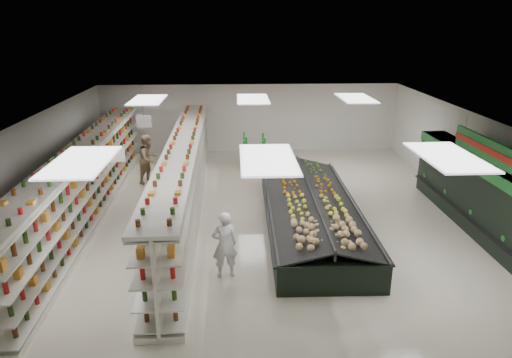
{
  "coord_description": "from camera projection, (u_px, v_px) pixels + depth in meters",
  "views": [
    {
      "loc": [
        -0.71,
        -13.46,
        6.01
      ],
      "look_at": [
        -0.06,
        0.19,
        1.24
      ],
      "focal_mm": 32.0,
      "sensor_mm": 36.0,
      "label": 1
    }
  ],
  "objects": [
    {
      "name": "produce_wall_case",
      "position": [
        486.0,
        195.0,
        13.17
      ],
      "size": [
        0.93,
        8.0,
        2.2
      ],
      "color": "black",
      "rests_on": "floor"
    },
    {
      "name": "produce_island",
      "position": [
        310.0,
        210.0,
        13.93
      ],
      "size": [
        2.91,
        7.71,
        1.14
      ],
      "rotation": [
        0.0,
        0.0,
        -0.02
      ],
      "color": "black",
      "rests_on": "floor"
    },
    {
      "name": "soda_endcap",
      "position": [
        255.0,
        151.0,
        19.6
      ],
      "size": [
        1.24,
        0.96,
        1.43
      ],
      "rotation": [
        0.0,
        0.0,
        -0.19
      ],
      "color": "#B41C14",
      "rests_on": "floor"
    },
    {
      "name": "wall_back",
      "position": [
        249.0,
        118.0,
        21.72
      ],
      "size": [
        14.0,
        0.02,
        3.2
      ],
      "primitive_type": "cube",
      "color": "white",
      "rests_on": "floor"
    },
    {
      "name": "hortifruti_banner",
      "position": [
        485.0,
        148.0,
        12.7
      ],
      "size": [
        0.12,
        3.2,
        0.95
      ],
      "color": "#1D6D2B",
      "rests_on": "ceiling"
    },
    {
      "name": "wall_left",
      "position": [
        29.0,
        174.0,
        13.86
      ],
      "size": [
        0.02,
        16.0,
        3.2
      ],
      "primitive_type": "cube",
      "color": "white",
      "rests_on": "floor"
    },
    {
      "name": "gondola_center",
      "position": [
        185.0,
        179.0,
        14.95
      ],
      "size": [
        1.24,
        13.53,
        2.34
      ],
      "rotation": [
        0.0,
        0.0,
        0.02
      ],
      "color": "white",
      "rests_on": "floor"
    },
    {
      "name": "aisle_sign_near",
      "position": [
        115.0,
        154.0,
        11.74
      ],
      "size": [
        0.52,
        0.06,
        0.75
      ],
      "color": "white",
      "rests_on": "ceiling"
    },
    {
      "name": "aisle_sign_far",
      "position": [
        144.0,
        122.0,
        15.52
      ],
      "size": [
        0.52,
        0.06,
        0.75
      ],
      "color": "white",
      "rests_on": "ceiling"
    },
    {
      "name": "floor",
      "position": [
        258.0,
        217.0,
        14.7
      ],
      "size": [
        16.0,
        16.0,
        0.0
      ],
      "primitive_type": "plane",
      "color": "beige",
      "rests_on": "ground"
    },
    {
      "name": "shopper_background",
      "position": [
        149.0,
        159.0,
        17.64
      ],
      "size": [
        0.97,
        1.08,
        1.9
      ],
      "primitive_type": "imported",
      "rotation": [
        0.0,
        0.0,
        1.01
      ],
      "color": "#937E5A",
      "rests_on": "floor"
    },
    {
      "name": "wall_front",
      "position": [
        287.0,
        341.0,
        6.63
      ],
      "size": [
        14.0,
        0.02,
        3.2
      ],
      "primitive_type": "cube",
      "color": "white",
      "rests_on": "floor"
    },
    {
      "name": "wall_right",
      "position": [
        478.0,
        167.0,
        14.49
      ],
      "size": [
        0.02,
        16.0,
        3.2
      ],
      "primitive_type": "cube",
      "color": "white",
      "rests_on": "floor"
    },
    {
      "name": "ceiling",
      "position": [
        258.0,
        120.0,
        13.65
      ],
      "size": [
        14.0,
        16.0,
        0.02
      ],
      "primitive_type": "cube",
      "color": "white",
      "rests_on": "wall_back"
    },
    {
      "name": "gondola_left",
      "position": [
        86.0,
        185.0,
        14.43
      ],
      "size": [
        1.34,
        13.47,
        2.33
      ],
      "rotation": [
        0.0,
        0.0,
        0.02
      ],
      "color": "white",
      "rests_on": "floor"
    },
    {
      "name": "shopper_main",
      "position": [
        225.0,
        245.0,
        11.06
      ],
      "size": [
        0.7,
        0.54,
        1.72
      ],
      "primitive_type": "imported",
      "rotation": [
        0.0,
        0.0,
        3.36
      ],
      "color": "silver",
      "rests_on": "floor"
    }
  ]
}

